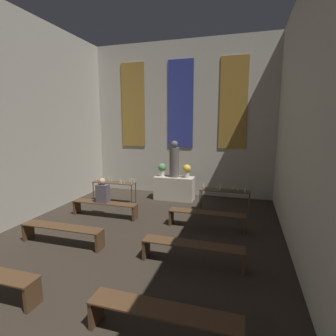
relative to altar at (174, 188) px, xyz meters
name	(u,v)px	position (x,y,z in m)	size (l,w,h in m)	color
wall_back	(181,119)	(0.00, 0.94, 2.52)	(7.22, 0.16, 5.82)	#B2AD9E
wall_right	(321,116)	(3.55, -4.40, 2.48)	(0.12, 10.81, 5.82)	#B2AD9E
altar	(174,188)	(0.00, 0.00, 0.00)	(1.44, 0.58, 0.85)	#BCB29E
statue	(174,161)	(0.00, 0.00, 1.03)	(0.36, 0.36, 1.32)	#5B5651
flower_vase_left	(162,169)	(-0.47, 0.00, 0.70)	(0.29, 0.29, 0.48)	beige
flower_vase_right	(187,170)	(0.47, 0.00, 0.70)	(0.29, 0.29, 0.48)	beige
candle_rack_left	(114,185)	(-1.89, -1.03, 0.24)	(1.53, 0.40, 0.94)	#473823
candle_rack_right	(225,193)	(1.90, -1.03, 0.24)	(1.53, 0.40, 0.95)	#473823
pew_second_right	(163,317)	(1.54, -6.17, -0.10)	(2.03, 0.36, 0.44)	#4C331E
pew_third_left	(62,231)	(-1.54, -4.25, -0.10)	(2.03, 0.36, 0.44)	#4C331E
pew_third_right	(192,249)	(1.54, -4.25, -0.10)	(2.03, 0.36, 0.44)	#4C331E
pew_back_left	(105,206)	(-1.54, -2.32, -0.10)	(2.03, 0.36, 0.44)	#4C331E
pew_back_right	(207,216)	(1.54, -2.32, -0.10)	(2.03, 0.36, 0.44)	#4C331E
person_seated	(103,192)	(-1.59, -2.32, 0.34)	(0.36, 0.24, 0.74)	#564C56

